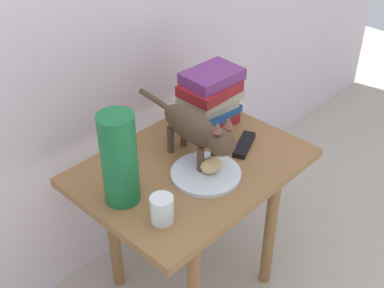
{
  "coord_description": "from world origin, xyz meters",
  "views": [
    {
      "loc": [
        -0.98,
        -0.94,
        1.62
      ],
      "look_at": [
        0.0,
        0.0,
        0.67
      ],
      "focal_mm": 47.03,
      "sensor_mm": 36.0,
      "label": 1
    }
  ],
  "objects": [
    {
      "name": "bread_roll",
      "position": [
        -0.0,
        -0.09,
        0.63
      ],
      "size": [
        0.08,
        0.06,
        0.05
      ],
      "primitive_type": "ellipsoid",
      "rotation": [
        0.0,
        0.0,
        3.09
      ],
      "color": "#E0BC7A",
      "rests_on": "plate"
    },
    {
      "name": "green_vase",
      "position": [
        -0.28,
        0.03,
        0.74
      ],
      "size": [
        0.11,
        0.11,
        0.3
      ],
      "primitive_type": "cylinder",
      "color": "#196B38",
      "rests_on": "side_table"
    },
    {
      "name": "candle_jar",
      "position": [
        -0.26,
        -0.13,
        0.63
      ],
      "size": [
        0.07,
        0.07,
        0.08
      ],
      "color": "silver",
      "rests_on": "side_table"
    },
    {
      "name": "plate",
      "position": [
        -0.02,
        -0.08,
        0.6
      ],
      "size": [
        0.23,
        0.23,
        0.01
      ],
      "primitive_type": "cylinder",
      "color": "silver",
      "rests_on": "side_table"
    },
    {
      "name": "cat",
      "position": [
        0.02,
        -0.01,
        0.73
      ],
      "size": [
        0.12,
        0.48,
        0.23
      ],
      "color": "#4C3828",
      "rests_on": "side_table"
    },
    {
      "name": "book_stack",
      "position": [
        0.23,
        0.13,
        0.7
      ],
      "size": [
        0.23,
        0.18,
        0.22
      ],
      "color": "maroon",
      "rests_on": "side_table"
    },
    {
      "name": "side_table",
      "position": [
        0.0,
        0.0,
        0.5
      ],
      "size": [
        0.76,
        0.55,
        0.59
      ],
      "color": "olive",
      "rests_on": "ground"
    },
    {
      "name": "ground_plane",
      "position": [
        0.0,
        0.0,
        0.0
      ],
      "size": [
        6.0,
        6.0,
        0.0
      ],
      "primitive_type": "plane",
      "color": "#B2A899"
    },
    {
      "name": "tv_remote",
      "position": [
        0.2,
        -0.07,
        0.6
      ],
      "size": [
        0.16,
        0.1,
        0.02
      ],
      "primitive_type": "cube",
      "rotation": [
        0.0,
        0.0,
        0.41
      ],
      "color": "black",
      "rests_on": "side_table"
    }
  ]
}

